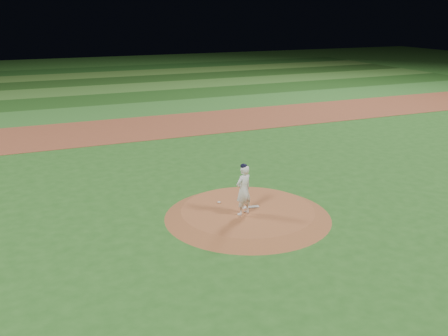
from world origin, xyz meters
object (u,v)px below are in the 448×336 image
Objects in this scene: rosin_bag at (219,202)px; pitcher_on_mound at (243,190)px; pitching_rubber at (251,207)px; pitchers_mound at (248,213)px.

pitcher_on_mound is at bearing -73.49° from rosin_bag.
pitching_rubber is 1.04m from pitcher_on_mound.
pitcher_on_mound is (0.35, -1.19, 0.81)m from rosin_bag.
pitchers_mound is 3.22× the size of pitcher_on_mound.
pitchers_mound is at bearing -136.05° from pitching_rubber.
pitcher_on_mound reaches higher than pitching_rubber.
pitcher_on_mound reaches higher than pitchers_mound.
rosin_bag is (-0.82, 0.77, 0.02)m from pitching_rubber.
rosin_bag is at bearing 144.33° from pitching_rubber.
pitchers_mound is at bearing 44.49° from pitcher_on_mound.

